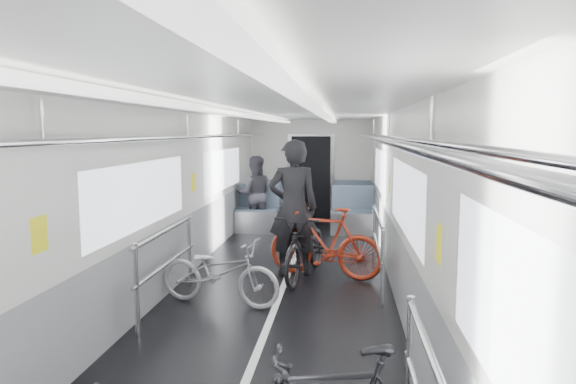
# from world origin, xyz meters

# --- Properties ---
(car_shell) EXTENTS (3.02, 14.01, 2.41)m
(car_shell) POSITION_xyz_m (0.00, 1.78, 1.13)
(car_shell) COLOR black
(car_shell) RESTS_ON ground
(bike_left_far) EXTENTS (1.65, 0.87, 0.82)m
(bike_left_far) POSITION_xyz_m (-0.69, 0.42, 0.41)
(bike_left_far) COLOR #A2A2A6
(bike_left_far) RESTS_ON floor
(bike_right_far) EXTENTS (1.80, 0.97, 1.04)m
(bike_right_far) POSITION_xyz_m (0.54, 1.76, 0.52)
(bike_right_far) COLOR #9E2713
(bike_right_far) RESTS_ON floor
(bike_aisle) EXTENTS (0.98, 1.90, 0.95)m
(bike_aisle) POSITION_xyz_m (0.27, 1.74, 0.48)
(bike_aisle) COLOR black
(bike_aisle) RESTS_ON floor
(person_standing) EXTENTS (0.81, 0.61, 2.01)m
(person_standing) POSITION_xyz_m (0.08, 1.84, 1.00)
(person_standing) COLOR black
(person_standing) RESTS_ON floor
(person_seated) EXTENTS (0.87, 0.73, 1.61)m
(person_seated) POSITION_xyz_m (-1.06, 5.05, 0.80)
(person_seated) COLOR #323039
(person_seated) RESTS_ON floor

